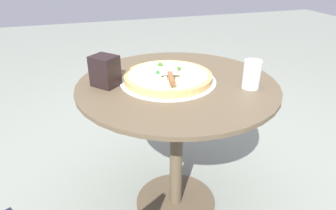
{
  "coord_description": "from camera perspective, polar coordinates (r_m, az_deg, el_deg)",
  "views": [
    {
      "loc": [
        -0.39,
        -1.14,
        1.22
      ],
      "look_at": [
        -0.04,
        0.02,
        0.59
      ],
      "focal_mm": 31.77,
      "sensor_mm": 36.0,
      "label": 1
    }
  ],
  "objects": [
    {
      "name": "pizza_server",
      "position": [
        1.23,
        0.34,
        5.88
      ],
      "size": [
        0.1,
        0.22,
        0.02
      ],
      "color": "silver",
      "rests_on": "pizza_on_tray"
    },
    {
      "name": "drinking_cup",
      "position": [
        1.28,
        15.75,
        5.68
      ],
      "size": [
        0.07,
        0.07,
        0.12
      ],
      "primitive_type": "cylinder",
      "color": "silver",
      "rests_on": "patio_table"
    },
    {
      "name": "patio_table",
      "position": [
        1.38,
        1.69,
        -2.13
      ],
      "size": [
        0.88,
        0.88,
        0.71
      ],
      "color": "brown",
      "rests_on": "ground"
    },
    {
      "name": "pizza_on_tray",
      "position": [
        1.31,
        -0.0,
        5.32
      ],
      "size": [
        0.42,
        0.42,
        0.05
      ],
      "color": "silver",
      "rests_on": "patio_table"
    },
    {
      "name": "napkin_dispenser",
      "position": [
        1.28,
        -12.0,
        6.4
      ],
      "size": [
        0.13,
        0.14,
        0.13
      ],
      "primitive_type": "cube",
      "rotation": [
        0.0,
        0.0,
        5.44
      ],
      "color": "black",
      "rests_on": "patio_table"
    },
    {
      "name": "ground_plane",
      "position": [
        1.72,
        1.43,
        -18.16
      ],
      "size": [
        10.0,
        10.0,
        0.0
      ],
      "primitive_type": "plane",
      "color": "gray"
    }
  ]
}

